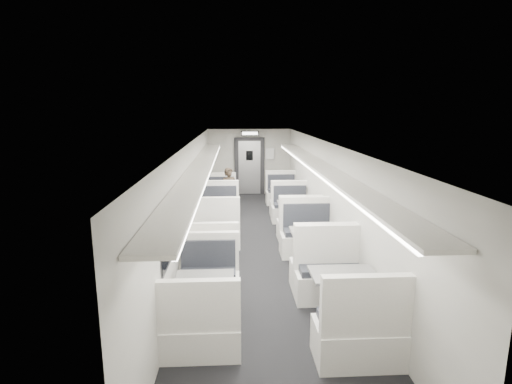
{
  "coord_description": "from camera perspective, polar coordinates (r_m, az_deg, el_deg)",
  "views": [
    {
      "loc": [
        -0.55,
        -8.59,
        3.1
      ],
      "look_at": [
        -0.01,
        1.26,
        1.05
      ],
      "focal_mm": 28.0,
      "sensor_mm": 36.0,
      "label": 1
    }
  ],
  "objects": [
    {
      "name": "window_a",
      "position": [
        12.15,
        -7.53,
        3.35
      ],
      "size": [
        0.02,
        1.18,
        0.84
      ],
      "primitive_type": "cube",
      "color": "black",
      "rests_on": "room"
    },
    {
      "name": "wall_notice",
      "position": [
        14.66,
        2.0,
        5.46
      ],
      "size": [
        0.32,
        0.02,
        0.4
      ],
      "primitive_type": "cube",
      "color": "silver",
      "rests_on": "room"
    },
    {
      "name": "room",
      "position": [
        8.82,
        0.53,
        -0.73
      ],
      "size": [
        3.24,
        12.24,
        2.64
      ],
      "color": "black",
      "rests_on": "ground"
    },
    {
      "name": "window_c",
      "position": [
        7.85,
        -9.91,
        -1.35
      ],
      "size": [
        0.02,
        1.18,
        0.84
      ],
      "primitive_type": "cube",
      "color": "black",
      "rests_on": "room"
    },
    {
      "name": "booth_right_d",
      "position": [
        6.11,
        12.3,
        -14.64
      ],
      "size": [
        1.14,
        2.32,
        1.24
      ],
      "color": "white",
      "rests_on": "room"
    },
    {
      "name": "booth_left_b",
      "position": [
        10.0,
        -5.6,
        -3.97
      ],
      "size": [
        1.12,
        2.27,
        1.21
      ],
      "color": "white",
      "rests_on": "room"
    },
    {
      "name": "booth_left_d",
      "position": [
        6.1,
        -7.27,
        -14.98
      ],
      "size": [
        1.02,
        2.06,
        1.1
      ],
      "color": "white",
      "rests_on": "room"
    },
    {
      "name": "booth_left_a",
      "position": [
        12.35,
        -5.13,
        -1.16
      ],
      "size": [
        0.98,
        1.99,
        1.06
      ],
      "color": "white",
      "rests_on": "room"
    },
    {
      "name": "booth_right_c",
      "position": [
        7.94,
        8.41,
        -8.18
      ],
      "size": [
        1.15,
        2.32,
        1.24
      ],
      "color": "white",
      "rests_on": "room"
    },
    {
      "name": "luggage_rack_right",
      "position": [
        8.56,
        9.02,
        3.63
      ],
      "size": [
        0.46,
        10.4,
        0.09
      ],
      "color": "white",
      "rests_on": "room"
    },
    {
      "name": "booth_right_b",
      "position": [
        10.5,
        5.48,
        -3.36
      ],
      "size": [
        1.04,
        2.11,
        1.13
      ],
      "color": "white",
      "rests_on": "room"
    },
    {
      "name": "window_b",
      "position": [
        9.99,
        -8.46,
        1.51
      ],
      "size": [
        0.02,
        1.18,
        0.84
      ],
      "primitive_type": "cube",
      "color": "black",
      "rests_on": "room"
    },
    {
      "name": "passenger",
      "position": [
        11.87,
        -3.8,
        0.08
      ],
      "size": [
        0.59,
        0.48,
        1.42
      ],
      "primitive_type": "imported",
      "rotation": [
        0.0,
        0.0,
        0.3
      ],
      "color": "black",
      "rests_on": "room"
    },
    {
      "name": "luggage_rack_left",
      "position": [
        8.4,
        -7.85,
        3.51
      ],
      "size": [
        0.46,
        10.4,
        0.09
      ],
      "color": "white",
      "rests_on": "room"
    },
    {
      "name": "booth_left_c",
      "position": [
        8.36,
        -6.09,
        -7.4
      ],
      "size": [
        1.02,
        2.07,
        1.11
      ],
      "color": "white",
      "rests_on": "room"
    },
    {
      "name": "window_d",
      "position": [
        5.75,
        -12.45,
        -6.32
      ],
      "size": [
        0.02,
        1.18,
        0.84
      ],
      "primitive_type": "cube",
      "color": "black",
      "rests_on": "room"
    },
    {
      "name": "booth_right_a",
      "position": [
        12.57,
        4.04,
        -0.85
      ],
      "size": [
        1.01,
        2.05,
        1.1
      ],
      "color": "white",
      "rests_on": "room"
    },
    {
      "name": "exit_sign",
      "position": [
        14.07,
        -0.88,
        8.39
      ],
      "size": [
        0.62,
        0.12,
        0.16
      ],
      "color": "black",
      "rests_on": "room"
    },
    {
      "name": "vestibule_door",
      "position": [
        14.68,
        -0.94,
        3.66
      ],
      "size": [
        1.1,
        0.13,
        2.1
      ],
      "color": "black",
      "rests_on": "room"
    }
  ]
}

